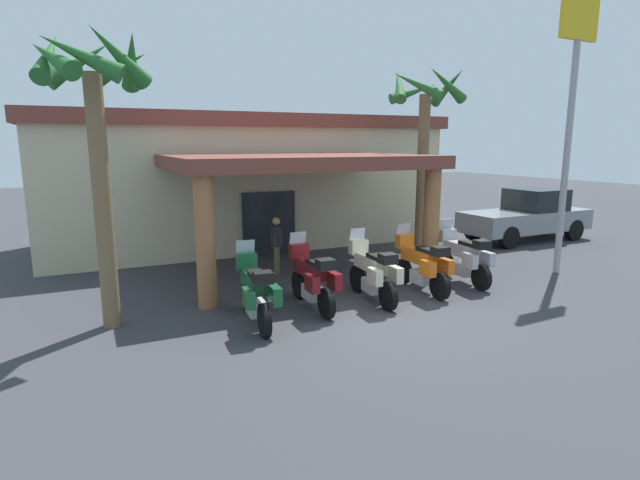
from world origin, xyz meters
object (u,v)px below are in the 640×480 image
(motorcycle_orange, at_px, (422,264))
(motorcycle_silver, at_px, (464,257))
(pickup_truck_gray, at_px, (527,216))
(palm_tree_near_portico, at_px, (424,122))
(motel_building, at_px, (246,179))
(motorcycle_maroon, at_px, (312,278))
(motorcycle_cream, at_px, (373,272))
(roadside_sign, at_px, (572,95))
(pedestrian, at_px, (277,242))
(palm_tree_roadside, at_px, (94,107))
(motorcycle_green, at_px, (255,291))

(motorcycle_orange, xyz_separation_m, motorcycle_silver, (1.49, 0.11, 0.00))
(pickup_truck_gray, distance_m, palm_tree_near_portico, 6.10)
(motorcycle_silver, bearing_deg, pickup_truck_gray, -55.25)
(motel_building, height_order, pickup_truck_gray, motel_building)
(motel_building, relative_size, pickup_truck_gray, 2.75)
(motorcycle_orange, relative_size, palm_tree_near_portico, 0.36)
(motorcycle_silver, bearing_deg, motorcycle_maroon, 96.84)
(motorcycle_cream, relative_size, motorcycle_orange, 1.00)
(motel_building, distance_m, pickup_truck_gray, 10.72)
(pickup_truck_gray, height_order, roadside_sign, roadside_sign)
(pedestrian, xyz_separation_m, roadside_sign, (7.14, -3.65, 3.99))
(palm_tree_near_portico, height_order, roadside_sign, roadside_sign)
(motorcycle_maroon, bearing_deg, palm_tree_near_portico, -55.70)
(motorcycle_cream, distance_m, palm_tree_roadside, 6.77)
(roadside_sign, bearing_deg, motel_building, 126.40)
(motel_building, distance_m, motorcycle_orange, 8.47)
(motorcycle_cream, height_order, pedestrian, pedestrian)
(motorcycle_cream, height_order, palm_tree_roadside, palm_tree_roadside)
(pedestrian, xyz_separation_m, palm_tree_roadside, (-4.60, -2.26, 3.39))
(motel_building, distance_m, palm_tree_roadside, 9.19)
(motorcycle_maroon, bearing_deg, palm_tree_roadside, 81.44)
(motorcycle_maroon, relative_size, motorcycle_cream, 1.00)
(motel_building, relative_size, roadside_sign, 1.94)
(motorcycle_green, xyz_separation_m, motorcycle_orange, (4.48, 0.23, 0.00))
(motorcycle_maroon, height_order, palm_tree_near_portico, palm_tree_near_portico)
(motorcycle_green, bearing_deg, motorcycle_maroon, -68.60)
(motorcycle_orange, relative_size, motorcycle_silver, 1.00)
(motorcycle_orange, xyz_separation_m, palm_tree_roadside, (-7.11, 1.03, 3.62))
(roadside_sign, bearing_deg, motorcycle_green, 179.21)
(pickup_truck_gray, bearing_deg, motorcycle_maroon, -161.71)
(motorcycle_cream, distance_m, motorcycle_silver, 2.99)
(motorcycle_cream, xyz_separation_m, motorcycle_silver, (2.99, 0.16, 0.00))
(motel_building, relative_size, palm_tree_roadside, 2.49)
(motorcycle_green, height_order, roadside_sign, roadside_sign)
(motel_building, relative_size, motorcycle_orange, 6.52)
(motel_building, xyz_separation_m, motorcycle_maroon, (-1.36, -8.01, -1.66))
(motel_building, relative_size, motorcycle_silver, 6.53)
(motorcycle_cream, relative_size, motorcycle_silver, 1.00)
(motorcycle_maroon, relative_size, motorcycle_silver, 1.00)
(motorcycle_cream, xyz_separation_m, pedestrian, (-1.01, 3.34, 0.24))
(motel_building, xyz_separation_m, palm_tree_near_portico, (4.46, -4.57, 1.97))
(motorcycle_orange, xyz_separation_m, palm_tree_near_portico, (2.83, 3.58, 3.63))
(motel_building, bearing_deg, motorcycle_green, -106.09)
(motel_building, xyz_separation_m, palm_tree_roadside, (-5.47, -7.12, 1.97))
(motorcycle_orange, height_order, palm_tree_near_portico, palm_tree_near_portico)
(roadside_sign, bearing_deg, motorcycle_cream, 177.15)
(pickup_truck_gray, distance_m, roadside_sign, 6.40)
(motorcycle_green, relative_size, roadside_sign, 0.30)
(motorcycle_green, xyz_separation_m, pedestrian, (1.98, 3.52, 0.24))
(motorcycle_green, distance_m, motorcycle_maroon, 1.54)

